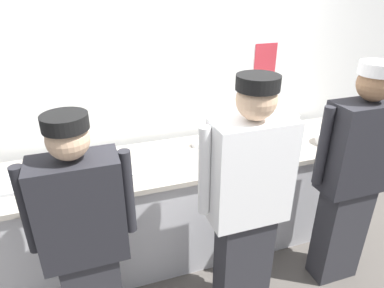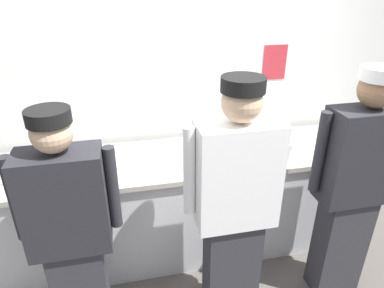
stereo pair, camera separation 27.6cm
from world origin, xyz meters
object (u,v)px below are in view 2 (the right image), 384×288
at_px(chef_near_left, 71,232).
at_px(chef_far_right, 353,185).
at_px(squeeze_bottle_primary, 86,162).
at_px(ramekin_orange_sauce, 199,144).
at_px(sheet_tray, 44,170).
at_px(ramekin_red_sauce, 232,144).
at_px(chef_center, 235,207).
at_px(chefs_knife, 115,172).
at_px(plate_stack_rear, 226,154).
at_px(deli_cup, 98,153).
at_px(plate_stack_front, 336,146).
at_px(mixing_bowl_steel, 272,144).

xyz_separation_m(chef_near_left, chef_far_right, (1.86, 0.01, 0.06)).
height_order(squeeze_bottle_primary, ramekin_orange_sauce, squeeze_bottle_primary).
xyz_separation_m(sheet_tray, ramekin_orange_sauce, (1.22, 0.16, 0.01)).
bearing_deg(chef_far_right, ramekin_red_sauce, 127.33).
xyz_separation_m(squeeze_bottle_primary, ramekin_red_sauce, (1.18, 0.22, -0.08)).
relative_size(chef_center, chefs_knife, 6.40).
height_order(plate_stack_rear, deli_cup, deli_cup).
distance_m(chef_center, sheet_tray, 1.44).
distance_m(chef_near_left, plate_stack_front, 2.14).
bearing_deg(chefs_knife, deli_cup, 116.65).
relative_size(chef_far_right, ramekin_red_sauce, 20.16).
height_order(chef_near_left, chef_far_right, chef_far_right).
height_order(ramekin_orange_sauce, ramekin_red_sauce, same).
relative_size(plate_stack_rear, sheet_tray, 0.43).
relative_size(chef_near_left, chef_center, 0.93).
bearing_deg(chef_center, chef_far_right, 4.26).
height_order(plate_stack_front, sheet_tray, plate_stack_front).
distance_m(plate_stack_rear, mixing_bowl_steel, 0.40).
distance_m(chef_far_right, plate_stack_front, 0.58).
relative_size(chef_far_right, plate_stack_front, 8.36).
bearing_deg(ramekin_red_sauce, plate_stack_rear, -120.18).
relative_size(sheet_tray, ramekin_orange_sauce, 5.38).
bearing_deg(chef_near_left, plate_stack_front, 14.97).
xyz_separation_m(chef_center, deli_cup, (-0.84, 0.87, 0.02)).
relative_size(chef_near_left, plate_stack_front, 7.84).
height_order(chef_center, deli_cup, chef_center).
relative_size(squeeze_bottle_primary, ramekin_orange_sauce, 2.10).
relative_size(chef_near_left, mixing_bowl_steel, 4.29).
bearing_deg(plate_stack_rear, mixing_bowl_steel, 3.79).
xyz_separation_m(chef_center, plate_stack_rear, (0.15, 0.67, 0.00)).
bearing_deg(chefs_knife, chef_near_left, -114.99).
relative_size(squeeze_bottle_primary, ramekin_red_sauce, 2.38).
distance_m(chef_far_right, chefs_knife, 1.69).
bearing_deg(chef_far_right, plate_stack_front, 68.60).
height_order(sheet_tray, ramekin_red_sauce, ramekin_red_sauce).
xyz_separation_m(plate_stack_front, ramekin_orange_sauce, (-1.10, 0.31, -0.02)).
bearing_deg(chef_center, sheet_tray, 148.66).
bearing_deg(chef_far_right, deli_cup, 154.86).
relative_size(chef_near_left, deli_cup, 17.38).
xyz_separation_m(chef_center, plate_stack_front, (1.08, 0.60, 0.02)).
bearing_deg(plate_stack_front, chef_far_right, -111.40).
bearing_deg(deli_cup, chef_far_right, -25.14).
distance_m(sheet_tray, ramekin_red_sauce, 1.50).
relative_size(chef_far_right, plate_stack_rear, 7.63).
xyz_separation_m(plate_stack_rear, ramekin_red_sauce, (0.11, 0.20, -0.01)).
relative_size(plate_stack_front, ramekin_orange_sauce, 2.12).
distance_m(squeeze_bottle_primary, ramekin_red_sauce, 1.20).
bearing_deg(sheet_tray, deli_cup, 17.00).
height_order(chef_center, ramekin_orange_sauce, chef_center).
xyz_separation_m(mixing_bowl_steel, deli_cup, (-1.40, 0.18, -0.02)).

